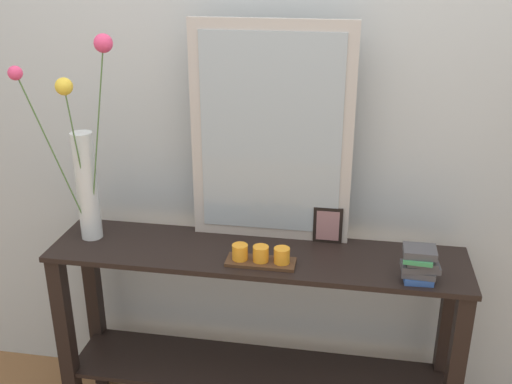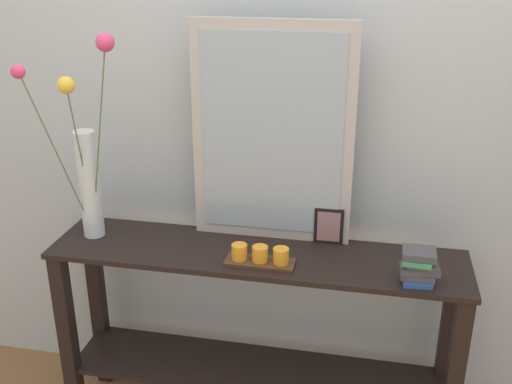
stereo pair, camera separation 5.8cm
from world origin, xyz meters
TOP-DOWN VIEW (x-y plane):
  - wall_back at (0.00, 0.29)m, footprint 6.40×0.08m
  - console_table at (0.00, 0.00)m, footprint 1.52×0.34m
  - mirror_leaning at (0.03, 0.14)m, footprint 0.59×0.03m
  - tall_vase_left at (-0.63, 0.00)m, footprint 0.31×0.22m
  - candle_tray at (0.03, -0.08)m, footprint 0.24×0.09m
  - picture_frame_small at (0.25, 0.13)m, footprint 0.11×0.01m
  - book_stack at (0.57, -0.10)m, footprint 0.13×0.10m

SIDE VIEW (x-z plane):
  - console_table at x=0.00m, z-range 0.10..0.89m
  - candle_tray at x=0.03m, z-range 0.78..0.85m
  - book_stack at x=0.57m, z-range 0.79..0.91m
  - picture_frame_small at x=0.25m, z-range 0.79..0.93m
  - tall_vase_left at x=-0.63m, z-range 0.70..1.46m
  - mirror_leaning at x=0.03m, z-range 0.79..1.60m
  - wall_back at x=0.00m, z-range 0.00..2.70m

